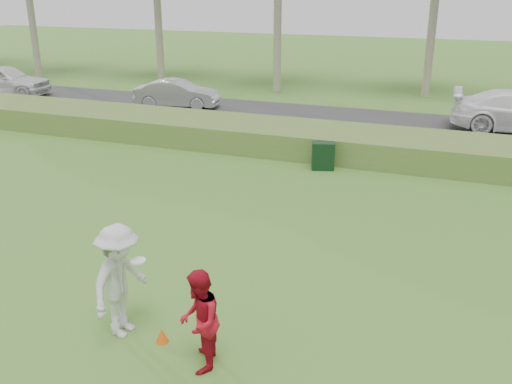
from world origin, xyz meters
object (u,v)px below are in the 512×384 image
at_px(player_white, 120,281).
at_px(car_left, 4,80).
at_px(cone_orange, 162,335).
at_px(car_mid, 177,94).
at_px(player_red, 199,321).
at_px(utility_cabinet, 323,156).

distance_m(player_white, car_left, 24.97).
distance_m(cone_orange, car_left, 25.57).
xyz_separation_m(player_white, car_mid, (-8.26, 17.36, -0.30)).
bearing_deg(car_mid, player_red, -162.31).
height_order(player_white, utility_cabinet, player_white).
bearing_deg(player_white, car_left, 50.15).
distance_m(cone_orange, utility_cabinet, 10.46).
height_order(utility_cabinet, car_left, car_left).
relative_size(utility_cabinet, car_mid, 0.22).
xyz_separation_m(player_red, car_left, (-20.19, 17.17, 0.03)).
bearing_deg(utility_cabinet, car_mid, 125.58).
bearing_deg(utility_cabinet, player_white, -112.32).
xyz_separation_m(cone_orange, utility_cabinet, (0.13, 10.46, 0.33)).
relative_size(utility_cabinet, car_left, 0.19).
xyz_separation_m(cone_orange, car_left, (-19.26, 16.79, 0.77)).
bearing_deg(car_left, cone_orange, -142.12).
xyz_separation_m(player_white, utility_cabinet, (0.90, 10.45, -0.58)).
bearing_deg(car_mid, player_white, -166.17).
distance_m(player_red, car_mid, 20.35).
height_order(player_white, car_left, player_white).
relative_size(player_red, cone_orange, 6.86).
bearing_deg(player_white, cone_orange, -88.22).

